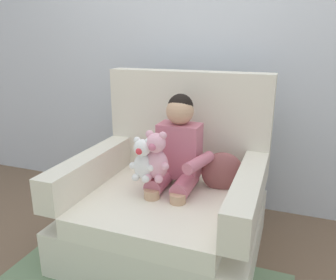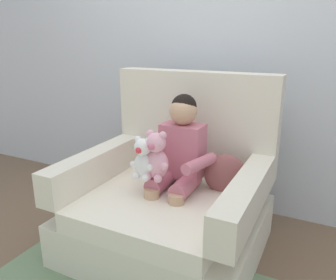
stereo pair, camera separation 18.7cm
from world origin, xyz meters
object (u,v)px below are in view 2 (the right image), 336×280
(armchair, at_px, (172,199))
(plush_white, at_px, (143,159))
(seated_child, at_px, (178,156))
(plush_pink, at_px, (156,157))
(throw_pillow, at_px, (225,175))

(armchair, distance_m, plush_white, 0.37)
(seated_child, bearing_deg, plush_white, -134.65)
(seated_child, bearing_deg, armchair, -152.88)
(armchair, distance_m, plush_pink, 0.36)
(plush_pink, bearing_deg, armchair, 57.71)
(throw_pillow, bearing_deg, plush_white, -144.88)
(plush_pink, relative_size, plush_white, 1.15)
(seated_child, relative_size, plush_pink, 2.81)
(plush_white, bearing_deg, throw_pillow, 34.55)
(seated_child, xyz_separation_m, plush_pink, (-0.06, -0.16, 0.03))
(seated_child, bearing_deg, plush_pink, -120.17)
(seated_child, xyz_separation_m, plush_white, (-0.14, -0.19, 0.02))
(plush_pink, bearing_deg, seated_child, 49.10)
(seated_child, relative_size, throw_pillow, 3.17)
(seated_child, height_order, throw_pillow, seated_child)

